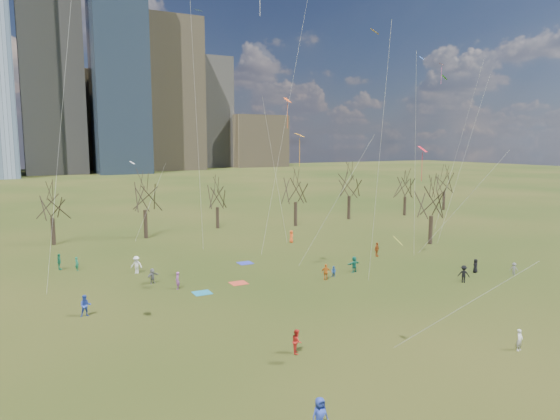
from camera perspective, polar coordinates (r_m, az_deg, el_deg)
name	(u,v)px	position (r m, az deg, el deg)	size (l,w,h in m)	color
ground	(350,316)	(40.72, 8.03, -11.87)	(500.00, 500.00, 0.00)	black
downtown_skyline	(65,83)	(243.84, -23.40, 13.14)	(212.50, 78.00, 118.00)	slate
bare_tree_row	(198,195)	(72.25, -9.39, 1.71)	(113.04, 29.80, 9.50)	black
blanket_teal	(202,293)	(46.55, -8.89, -9.34)	(1.60, 1.50, 0.03)	#197196
blanket_navy	(245,263)	(57.01, -4.00, -6.06)	(1.60, 1.50, 0.03)	#2632B2
blanket_crimson	(239,283)	(49.19, -4.75, -8.33)	(1.60, 1.50, 0.03)	#C23C26
person_0	(320,416)	(25.39, 4.57, -22.39)	(0.88, 0.57, 1.79)	#2539A0
person_1	(520,340)	(37.41, 25.69, -13.22)	(0.53, 0.35, 1.45)	silver
person_2	(297,341)	(33.52, 1.95, -14.75)	(0.78, 0.61, 1.60)	red
person_3	(514,269)	(57.37, 25.18, -6.08)	(0.81, 0.47, 1.26)	slate
person_4	(326,272)	(50.09, 5.27, -7.09)	(0.95, 0.40, 1.63)	#CD6416
person_5	(354,264)	(53.42, 8.47, -6.16)	(1.57, 0.50, 1.70)	#19735D
person_6	(476,266)	(56.52, 21.44, -5.96)	(0.72, 0.47, 1.48)	black
person_7	(177,281)	(47.93, -11.64, -7.90)	(0.60, 0.39, 1.63)	#944B97
person_8	(334,272)	(51.37, 6.17, -7.01)	(0.55, 0.43, 1.13)	#2655A6
person_9	(136,265)	(54.49, -16.09, -6.03)	(1.19, 0.68, 1.84)	white
person_10	(377,249)	(61.05, 11.01, -4.45)	(1.00, 0.42, 1.71)	#A04416
person_11	(152,276)	(50.30, -14.37, -7.32)	(1.39, 0.44, 1.50)	slate
person_12	(291,236)	(68.12, 1.30, -3.04)	(0.83, 0.54, 1.69)	#EA511A
person_13	(77,264)	(57.72, -22.20, -5.72)	(0.54, 0.36, 1.49)	#186D4C
person_14	(85,306)	(42.73, -21.35, -10.15)	(0.85, 0.66, 1.75)	#263FA5
person_15	(464,274)	(52.22, 20.25, -6.87)	(1.11, 0.64, 1.72)	black
person_16	(59,262)	(58.78, -23.92, -5.43)	(1.03, 0.43, 1.76)	#19724C
kites_airborne	(319,147)	(50.85, 4.49, 7.16)	(60.16, 47.72, 28.60)	orange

